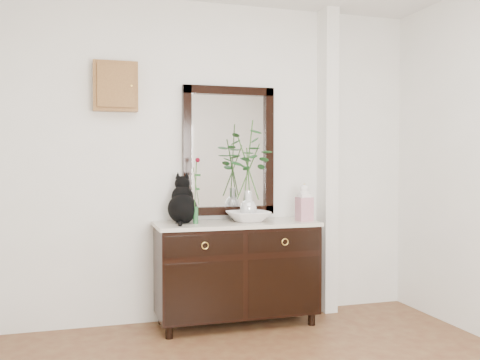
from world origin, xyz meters
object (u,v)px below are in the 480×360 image
object	(u,v)px
sideboard	(237,268)
cat	(183,199)
ginger_jar	(304,202)
lotus_bowl	(248,216)

from	to	relation	value
sideboard	cat	xyz separation A→B (m)	(-0.43, 0.08, 0.57)
sideboard	ginger_jar	bearing A→B (deg)	-7.65
lotus_bowl	ginger_jar	xyz separation A→B (m)	(0.47, -0.08, 0.12)
sideboard	cat	size ratio (longest dim) A/B	3.41
cat	lotus_bowl	distance (m)	0.56
cat	ginger_jar	xyz separation A→B (m)	(1.00, -0.15, -0.04)
lotus_bowl	ginger_jar	distance (m)	0.49
sideboard	cat	bearing A→B (deg)	170.07
sideboard	cat	world-z (taller)	cat
sideboard	lotus_bowl	xyz separation A→B (m)	(0.10, 0.01, 0.42)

